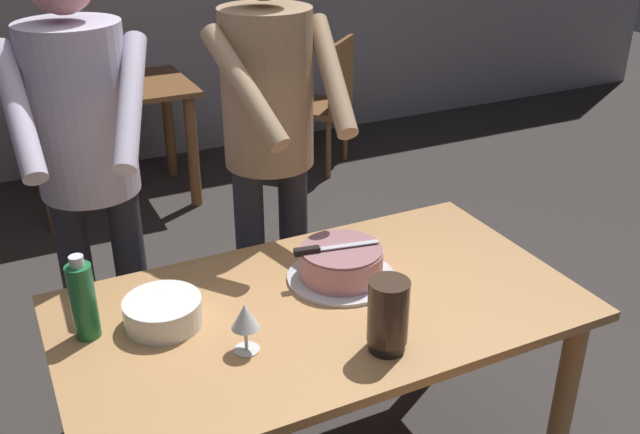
{
  "coord_description": "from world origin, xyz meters",
  "views": [
    {
      "loc": [
        -0.79,
        -1.6,
        1.91
      ],
      "look_at": [
        0.12,
        0.25,
        0.9
      ],
      "focal_mm": 39.98,
      "sensor_mm": 36.0,
      "label": 1
    }
  ],
  "objects_px": {
    "water_bottle": "(83,300)",
    "plate_stack": "(163,312)",
    "background_chair_0": "(323,99)",
    "cake_on_platter": "(341,264)",
    "background_table": "(108,114)",
    "main_dining_table": "(321,335)",
    "person_standing_beside": "(87,156)",
    "person_cutting_cake": "(270,130)",
    "cake_knife": "(319,249)",
    "hurricane_lamp": "(388,315)",
    "wine_glass_near": "(245,318)"
  },
  "relations": [
    {
      "from": "main_dining_table",
      "to": "person_cutting_cake",
      "type": "distance_m",
      "value": 0.78
    },
    {
      "from": "plate_stack",
      "to": "person_cutting_cake",
      "type": "bearing_deg",
      "value": 43.87
    },
    {
      "from": "cake_on_platter",
      "to": "water_bottle",
      "type": "relative_size",
      "value": 1.36
    },
    {
      "from": "wine_glass_near",
      "to": "background_chair_0",
      "type": "xyz_separation_m",
      "value": [
        1.59,
        2.74,
        -0.36
      ]
    },
    {
      "from": "water_bottle",
      "to": "hurricane_lamp",
      "type": "xyz_separation_m",
      "value": [
        0.71,
        -0.42,
        -0.01
      ]
    },
    {
      "from": "cake_knife",
      "to": "wine_glass_near",
      "type": "bearing_deg",
      "value": -145.1
    },
    {
      "from": "main_dining_table",
      "to": "background_table",
      "type": "relative_size",
      "value": 1.53
    },
    {
      "from": "water_bottle",
      "to": "background_chair_0",
      "type": "distance_m",
      "value": 3.18
    },
    {
      "from": "plate_stack",
      "to": "background_table",
      "type": "relative_size",
      "value": 0.22
    },
    {
      "from": "cake_knife",
      "to": "background_chair_0",
      "type": "relative_size",
      "value": 0.3
    },
    {
      "from": "plate_stack",
      "to": "wine_glass_near",
      "type": "relative_size",
      "value": 1.53
    },
    {
      "from": "plate_stack",
      "to": "water_bottle",
      "type": "bearing_deg",
      "value": 168.95
    },
    {
      "from": "cake_knife",
      "to": "cake_on_platter",
      "type": "bearing_deg",
      "value": -10.18
    },
    {
      "from": "water_bottle",
      "to": "person_cutting_cake",
      "type": "xyz_separation_m",
      "value": [
        0.76,
        0.49,
        0.21
      ]
    },
    {
      "from": "cake_knife",
      "to": "person_cutting_cake",
      "type": "relative_size",
      "value": 0.16
    },
    {
      "from": "hurricane_lamp",
      "to": "background_chair_0",
      "type": "height_order",
      "value": "hurricane_lamp"
    },
    {
      "from": "plate_stack",
      "to": "cake_on_platter",
      "type": "bearing_deg",
      "value": -0.12
    },
    {
      "from": "person_standing_beside",
      "to": "background_chair_0",
      "type": "relative_size",
      "value": 1.91
    },
    {
      "from": "plate_stack",
      "to": "background_chair_0",
      "type": "relative_size",
      "value": 0.24
    },
    {
      "from": "background_chair_0",
      "to": "person_cutting_cake",
      "type": "bearing_deg",
      "value": -121.09
    },
    {
      "from": "plate_stack",
      "to": "water_bottle",
      "type": "relative_size",
      "value": 0.88
    },
    {
      "from": "cake_on_platter",
      "to": "person_cutting_cake",
      "type": "distance_m",
      "value": 0.6
    },
    {
      "from": "person_cutting_cake",
      "to": "person_standing_beside",
      "type": "bearing_deg",
      "value": 177.25
    },
    {
      "from": "plate_stack",
      "to": "wine_glass_near",
      "type": "height_order",
      "value": "wine_glass_near"
    },
    {
      "from": "cake_on_platter",
      "to": "plate_stack",
      "type": "xyz_separation_m",
      "value": [
        -0.57,
        0.0,
        -0.01
      ]
    },
    {
      "from": "cake_on_platter",
      "to": "water_bottle",
      "type": "xyz_separation_m",
      "value": [
        -0.77,
        0.04,
        0.06
      ]
    },
    {
      "from": "cake_knife",
      "to": "background_chair_0",
      "type": "xyz_separation_m",
      "value": [
        1.26,
        2.51,
        -0.37
      ]
    },
    {
      "from": "cake_knife",
      "to": "wine_glass_near",
      "type": "xyz_separation_m",
      "value": [
        -0.33,
        -0.23,
        -0.01
      ]
    },
    {
      "from": "main_dining_table",
      "to": "water_bottle",
      "type": "relative_size",
      "value": 6.13
    },
    {
      "from": "water_bottle",
      "to": "plate_stack",
      "type": "bearing_deg",
      "value": -11.05
    },
    {
      "from": "person_cutting_cake",
      "to": "background_table",
      "type": "xyz_separation_m",
      "value": [
        -0.22,
        2.04,
        -0.5
      ]
    },
    {
      "from": "main_dining_table",
      "to": "hurricane_lamp",
      "type": "distance_m",
      "value": 0.36
    },
    {
      "from": "cake_on_platter",
      "to": "cake_knife",
      "type": "relative_size",
      "value": 1.26
    },
    {
      "from": "hurricane_lamp",
      "to": "person_standing_beside",
      "type": "xyz_separation_m",
      "value": [
        -0.58,
        0.94,
        0.22
      ]
    },
    {
      "from": "wine_glass_near",
      "to": "background_table",
      "type": "xyz_separation_m",
      "value": [
        0.16,
        2.79,
        -0.28
      ]
    },
    {
      "from": "water_bottle",
      "to": "cake_knife",
      "type": "bearing_deg",
      "value": -2.29
    },
    {
      "from": "cake_on_platter",
      "to": "background_table",
      "type": "distance_m",
      "value": 2.59
    },
    {
      "from": "main_dining_table",
      "to": "person_cutting_cake",
      "type": "height_order",
      "value": "person_cutting_cake"
    },
    {
      "from": "main_dining_table",
      "to": "person_standing_beside",
      "type": "height_order",
      "value": "person_standing_beside"
    },
    {
      "from": "main_dining_table",
      "to": "background_table",
      "type": "bearing_deg",
      "value": 92.46
    },
    {
      "from": "cake_on_platter",
      "to": "person_standing_beside",
      "type": "bearing_deg",
      "value": 138.49
    },
    {
      "from": "main_dining_table",
      "to": "hurricane_lamp",
      "type": "xyz_separation_m",
      "value": [
        0.06,
        -0.27,
        0.22
      ]
    },
    {
      "from": "person_standing_beside",
      "to": "background_chair_0",
      "type": "xyz_separation_m",
      "value": [
        1.83,
        1.96,
        -0.58
      ]
    },
    {
      "from": "person_cutting_cake",
      "to": "hurricane_lamp",
      "type": "bearing_deg",
      "value": -93.04
    },
    {
      "from": "person_cutting_cake",
      "to": "background_chair_0",
      "type": "bearing_deg",
      "value": 58.91
    },
    {
      "from": "hurricane_lamp",
      "to": "plate_stack",
      "type": "bearing_deg",
      "value": 143.35
    },
    {
      "from": "water_bottle",
      "to": "person_cutting_cake",
      "type": "bearing_deg",
      "value": 33.15
    },
    {
      "from": "cake_on_platter",
      "to": "person_cutting_cake",
      "type": "xyz_separation_m",
      "value": [
        -0.01,
        0.53,
        0.27
      ]
    },
    {
      "from": "main_dining_table",
      "to": "cake_knife",
      "type": "relative_size",
      "value": 5.68
    },
    {
      "from": "background_chair_0",
      "to": "person_standing_beside",
      "type": "bearing_deg",
      "value": -133.0
    }
  ]
}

